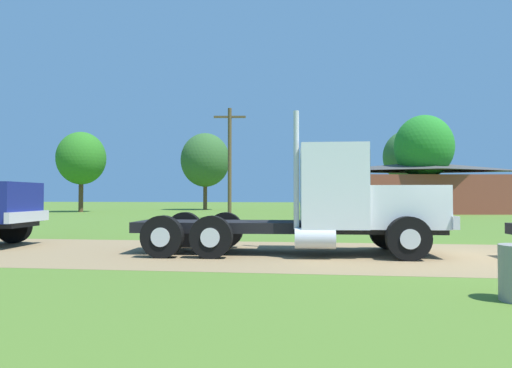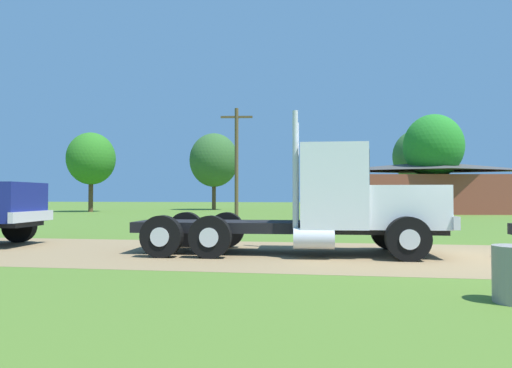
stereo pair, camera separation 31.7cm
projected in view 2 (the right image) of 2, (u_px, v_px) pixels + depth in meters
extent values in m
plane|color=#4D6F26|center=(457.00, 257.00, 11.42)|extent=(200.00, 200.00, 0.00)
cube|color=olive|center=(457.00, 257.00, 11.42)|extent=(120.00, 6.18, 0.01)
cube|color=black|center=(285.00, 227.00, 12.25)|extent=(8.21, 1.92, 0.28)
cube|color=white|center=(402.00, 207.00, 11.94)|extent=(2.08, 2.15, 1.10)
cube|color=silver|center=(443.00, 221.00, 11.82)|extent=(0.26, 2.27, 0.32)
cube|color=white|center=(332.00, 187.00, 12.15)|extent=(1.77, 2.43, 2.17)
cube|color=#2D3D4C|center=(364.00, 171.00, 12.07)|extent=(0.12, 1.97, 0.95)
cylinder|color=silver|center=(297.00, 173.00, 13.19)|extent=(0.14, 0.14, 2.99)
cylinder|color=silver|center=(295.00, 170.00, 11.33)|extent=(0.14, 0.14, 2.99)
cylinder|color=silver|center=(314.00, 238.00, 11.14)|extent=(1.02, 0.56, 0.52)
cylinder|color=black|center=(390.00, 231.00, 13.10)|extent=(1.08, 0.35, 1.07)
cylinder|color=silver|center=(389.00, 231.00, 13.26)|extent=(0.48, 0.06, 0.48)
cylinder|color=black|center=(408.00, 239.00, 10.75)|extent=(1.08, 0.35, 1.07)
cylinder|color=silver|center=(410.00, 240.00, 10.60)|extent=(0.48, 0.06, 0.48)
cylinder|color=black|center=(186.00, 230.00, 13.75)|extent=(1.08, 0.35, 1.07)
cylinder|color=silver|center=(187.00, 229.00, 13.91)|extent=(0.48, 0.06, 0.48)
cylinder|color=black|center=(162.00, 236.00, 11.41)|extent=(1.08, 0.35, 1.07)
cylinder|color=silver|center=(160.00, 237.00, 11.25)|extent=(0.48, 0.06, 0.48)
cylinder|color=black|center=(226.00, 230.00, 13.62)|extent=(1.08, 0.35, 1.07)
cylinder|color=silver|center=(227.00, 229.00, 13.78)|extent=(0.48, 0.06, 0.48)
cylinder|color=black|center=(210.00, 237.00, 11.27)|extent=(1.08, 0.35, 1.07)
cylinder|color=silver|center=(209.00, 238.00, 11.11)|extent=(0.48, 0.06, 0.48)
cube|color=navy|center=(1.00, 202.00, 14.07)|extent=(2.09, 2.09, 1.23)
cube|color=silver|center=(32.00, 216.00, 13.96)|extent=(0.29, 2.16, 0.32)
cylinder|color=black|center=(19.00, 226.00, 15.17)|extent=(1.13, 0.37, 1.12)
cylinder|color=silver|center=(22.00, 225.00, 15.33)|extent=(0.50, 0.07, 0.50)
cube|color=brown|center=(433.00, 195.00, 39.95)|extent=(14.12, 7.52, 3.36)
pyramid|color=#414141|center=(433.00, 166.00, 40.01)|extent=(14.83, 7.90, 0.83)
cube|color=black|center=(421.00, 202.00, 37.04)|extent=(1.79, 0.30, 2.20)
cylinder|color=brown|center=(237.00, 163.00, 30.98)|extent=(0.26, 0.26, 7.60)
cube|color=brown|center=(237.00, 117.00, 31.07)|extent=(2.20, 0.40, 0.14)
cylinder|color=#513823|center=(91.00, 195.00, 44.26)|extent=(0.44, 0.44, 3.37)
ellipsoid|color=#2C731F|center=(91.00, 159.00, 44.35)|extent=(4.66, 4.66, 5.13)
cylinder|color=#513823|center=(214.00, 195.00, 50.68)|extent=(0.44, 0.44, 3.40)
ellipsoid|color=#315E2A|center=(214.00, 160.00, 50.78)|extent=(5.49, 5.49, 6.04)
cylinder|color=#513823|center=(434.00, 192.00, 39.27)|extent=(0.44, 0.44, 3.85)
ellipsoid|color=#257F25|center=(433.00, 146.00, 39.38)|extent=(5.10, 5.10, 5.60)
cylinder|color=#513823|center=(418.00, 193.00, 50.49)|extent=(0.44, 0.44, 3.87)
ellipsoid|color=#32642F|center=(417.00, 156.00, 50.60)|extent=(5.40, 5.40, 5.94)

